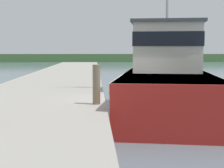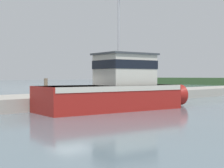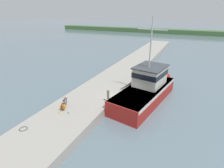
{
  "view_description": "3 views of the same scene",
  "coord_description": "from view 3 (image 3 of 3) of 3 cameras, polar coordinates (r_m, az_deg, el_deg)",
  "views": [
    {
      "loc": [
        -1.3,
        -11.64,
        2.52
      ],
      "look_at": [
        -0.71,
        0.22,
        1.37
      ],
      "focal_mm": 55.0,
      "sensor_mm": 36.0,
      "label": 1
    },
    {
      "loc": [
        17.49,
        -13.73,
        2.23
      ],
      "look_at": [
        0.33,
        3.57,
        1.67
      ],
      "focal_mm": 55.0,
      "sensor_mm": 36.0,
      "label": 2
    },
    {
      "loc": [
        5.59,
        -14.87,
        9.26
      ],
      "look_at": [
        -2.2,
        2.02,
        1.45
      ],
      "focal_mm": 28.0,
      "sensor_mm": 36.0,
      "label": 3
    }
  ],
  "objects": [
    {
      "name": "dock_pier",
      "position": [
        19.56,
        -6.05,
        -4.22
      ],
      "size": [
        5.15,
        80.0,
        0.85
      ],
      "primitive_type": "cube",
      "color": "#A39E93",
      "rests_on": "ground_plane"
    },
    {
      "name": "bicycle_touring",
      "position": [
        16.96,
        -15.5,
        -6.5
      ],
      "size": [
        0.83,
        1.62,
        0.78
      ],
      "rotation": [
        0.0,
        0.0,
        0.42
      ],
      "color": "black",
      "rests_on": "dock_pier"
    },
    {
      "name": "water_bottle_on_curb",
      "position": [
        16.29,
        -16.99,
        -8.95
      ],
      "size": [
        0.07,
        0.07,
        0.24
      ],
      "primitive_type": "cylinder",
      "color": "yellow",
      "rests_on": "dock_pier"
    },
    {
      "name": "hose_coil",
      "position": [
        15.48,
        -26.97,
        -12.92
      ],
      "size": [
        0.59,
        0.59,
        0.04
      ],
      "primitive_type": "torus",
      "color": "black",
      "rests_on": "dock_pier"
    },
    {
      "name": "mooring_post",
      "position": [
        17.36,
        -1.27,
        -3.89
      ],
      "size": [
        0.24,
        0.24,
        1.25
      ],
      "primitive_type": "cylinder",
      "color": "#756651",
      "rests_on": "dock_pier"
    },
    {
      "name": "water_bottle_by_bike",
      "position": [
        16.13,
        -14.14,
        -9.03
      ],
      "size": [
        0.06,
        0.06,
        0.2
      ],
      "primitive_type": "cylinder",
      "color": "blue",
      "rests_on": "dock_pier"
    },
    {
      "name": "ground_plane",
      "position": [
        18.39,
        3.62,
        -7.51
      ],
      "size": [
        320.0,
        320.0,
        0.0
      ],
      "primitive_type": "plane",
      "color": "slate"
    },
    {
      "name": "fishing_boat_main",
      "position": [
        19.59,
        11.28,
        -1.27
      ],
      "size": [
        5.08,
        11.66,
        8.86
      ],
      "rotation": [
        0.0,
        0.0,
        -0.18
      ],
      "color": "maroon",
      "rests_on": "ground_plane"
    }
  ]
}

